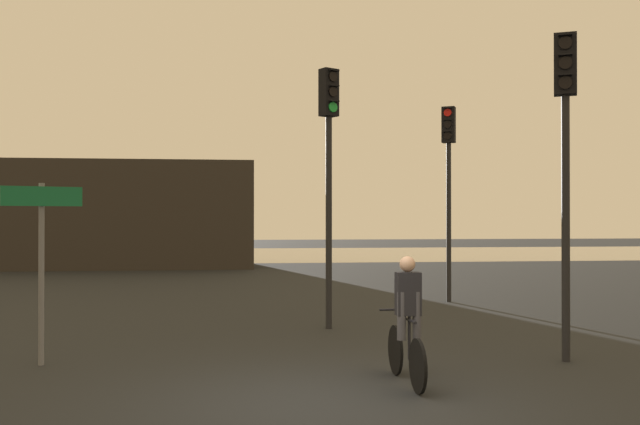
% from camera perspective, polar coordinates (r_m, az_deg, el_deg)
% --- Properties ---
extents(ground_plane, '(120.00, 120.00, 0.00)m').
position_cam_1_polar(ground_plane, '(8.29, 0.66, -15.12)').
color(ground_plane, black).
extents(water_strip, '(80.00, 16.00, 0.01)m').
position_cam_1_polar(water_strip, '(40.99, -5.31, -3.36)').
color(water_strip, '#9E937F').
rests_on(water_strip, ground).
extents(distant_building, '(14.78, 4.00, 4.45)m').
position_cam_1_polar(distant_building, '(31.64, -18.90, -0.18)').
color(distant_building, '#2D2823').
rests_on(distant_building, ground).
extents(traffic_light_center, '(0.40, 0.42, 4.94)m').
position_cam_1_polar(traffic_light_center, '(13.59, 0.72, 5.06)').
color(traffic_light_center, black).
rests_on(traffic_light_center, ground).
extents(traffic_light_far_right, '(0.40, 0.42, 4.88)m').
position_cam_1_polar(traffic_light_far_right, '(18.15, 10.25, 3.58)').
color(traffic_light_far_right, black).
rests_on(traffic_light_far_right, ground).
extents(traffic_light_near_right, '(0.39, 0.41, 4.80)m').
position_cam_1_polar(traffic_light_near_right, '(11.09, 19.04, 5.89)').
color(traffic_light_near_right, black).
rests_on(traffic_light_near_right, ground).
extents(direction_sign_post, '(1.02, 0.46, 2.60)m').
position_cam_1_polar(direction_sign_post, '(10.91, -21.38, -2.54)').
color(direction_sign_post, slate).
rests_on(direction_sign_post, ground).
extents(cyclist, '(0.46, 1.71, 1.62)m').
position_cam_1_polar(cyclist, '(9.13, 7.00, -8.51)').
color(cyclist, black).
rests_on(cyclist, ground).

